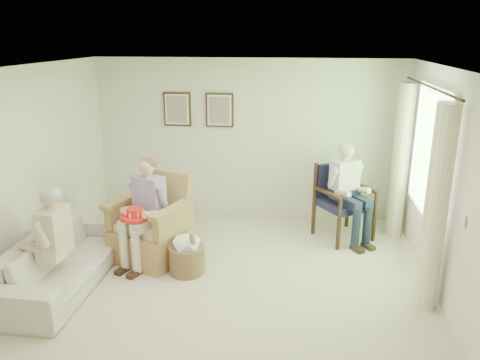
{
  "coord_description": "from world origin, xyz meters",
  "views": [
    {
      "loc": [
        0.86,
        -4.7,
        2.96
      ],
      "look_at": [
        0.07,
        1.33,
        1.05
      ],
      "focal_mm": 35.0,
      "sensor_mm": 36.0,
      "label": 1
    }
  ],
  "objects": [
    {
      "name": "floor",
      "position": [
        0.0,
        0.0,
        0.0
      ],
      "size": [
        5.5,
        5.5,
        0.0
      ],
      "primitive_type": "plane",
      "color": "beige",
      "rests_on": "ground"
    },
    {
      "name": "back_wall",
      "position": [
        0.0,
        2.75,
        1.3
      ],
      "size": [
        5.0,
        0.04,
        2.6
      ],
      "primitive_type": "cube",
      "color": "silver",
      "rests_on": "ground"
    },
    {
      "name": "left_wall",
      "position": [
        -2.5,
        0.0,
        1.3
      ],
      "size": [
        0.04,
        5.5,
        2.6
      ],
      "primitive_type": "cube",
      "color": "silver",
      "rests_on": "ground"
    },
    {
      "name": "right_wall",
      "position": [
        2.5,
        0.0,
        1.3
      ],
      "size": [
        0.04,
        5.5,
        2.6
      ],
      "primitive_type": "cube",
      "color": "silver",
      "rests_on": "ground"
    },
    {
      "name": "ceiling",
      "position": [
        0.0,
        0.0,
        2.6
      ],
      "size": [
        5.0,
        5.5,
        0.02
      ],
      "primitive_type": "cube",
      "color": "white",
      "rests_on": "back_wall"
    },
    {
      "name": "window",
      "position": [
        2.46,
        1.2,
        1.58
      ],
      "size": [
        0.13,
        2.5,
        1.63
      ],
      "color": "#2D6B23",
      "rests_on": "right_wall"
    },
    {
      "name": "curtain_left",
      "position": [
        2.33,
        0.22,
        1.15
      ],
      "size": [
        0.34,
        0.34,
        2.3
      ],
      "primitive_type": "cylinder",
      "color": "#FCECC5",
      "rests_on": "ground"
    },
    {
      "name": "curtain_right",
      "position": [
        2.33,
        2.18,
        1.15
      ],
      "size": [
        0.34,
        0.34,
        2.3
      ],
      "primitive_type": "cylinder",
      "color": "#FCECC5",
      "rests_on": "ground"
    },
    {
      "name": "framed_print_left",
      "position": [
        -1.15,
        2.71,
        1.78
      ],
      "size": [
        0.45,
        0.05,
        0.55
      ],
      "color": "#382114",
      "rests_on": "back_wall"
    },
    {
      "name": "framed_print_right",
      "position": [
        -0.45,
        2.71,
        1.78
      ],
      "size": [
        0.45,
        0.05,
        0.55
      ],
      "color": "#382114",
      "rests_on": "back_wall"
    },
    {
      "name": "wicker_armchair",
      "position": [
        -1.1,
        0.97,
        0.37
      ],
      "size": [
        0.9,
        0.89,
        1.15
      ],
      "rotation": [
        0.0,
        0.0,
        -0.37
      ],
      "color": "tan",
      "rests_on": "ground"
    },
    {
      "name": "wood_armchair",
      "position": [
        1.55,
        2.07,
        0.6
      ],
      "size": [
        0.71,
        0.67,
        1.1
      ],
      "rotation": [
        0.0,
        0.0,
        0.59
      ],
      "color": "black",
      "rests_on": "ground"
    },
    {
      "name": "sofa",
      "position": [
        -1.95,
        0.14,
        0.32
      ],
      "size": [
        2.18,
        0.85,
        0.64
      ],
      "primitive_type": "imported",
      "rotation": [
        0.0,
        0.0,
        1.57
      ],
      "color": "beige",
      "rests_on": "ground"
    },
    {
      "name": "person_wicker",
      "position": [
        -1.1,
        0.82,
        0.83
      ],
      "size": [
        0.4,
        0.63,
        1.41
      ],
      "rotation": [
        0.0,
        0.0,
        -0.37
      ],
      "color": "beige",
      "rests_on": "ground"
    },
    {
      "name": "person_dark",
      "position": [
        1.55,
        1.89,
        0.86
      ],
      "size": [
        0.4,
        0.63,
        1.43
      ],
      "rotation": [
        0.0,
        0.0,
        0.59
      ],
      "color": "#181E35",
      "rests_on": "ground"
    },
    {
      "name": "person_sofa",
      "position": [
        -1.95,
        -0.11,
        0.74
      ],
      "size": [
        0.42,
        0.63,
        1.29
      ],
      "rotation": [
        0.0,
        0.0,
        -1.59
      ],
      "color": "beige",
      "rests_on": "ground"
    },
    {
      "name": "red_hat",
      "position": [
        -1.2,
        0.63,
        0.75
      ],
      "size": [
        0.37,
        0.37,
        0.14
      ],
      "color": "red",
      "rests_on": "person_wicker"
    },
    {
      "name": "hatbox",
      "position": [
        -0.53,
        0.6,
        0.27
      ],
      "size": [
        0.57,
        0.57,
        0.68
      ],
      "color": "#9E7C55",
      "rests_on": "ground"
    }
  ]
}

